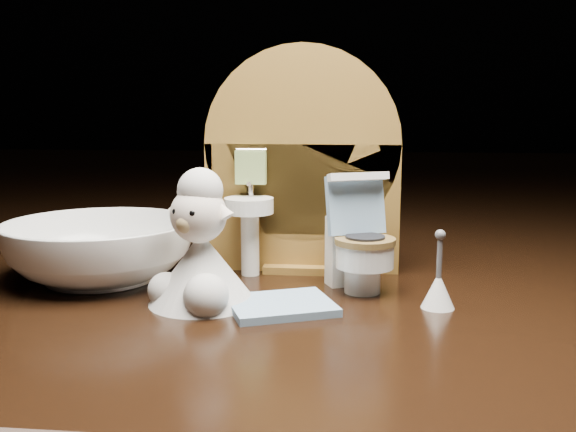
# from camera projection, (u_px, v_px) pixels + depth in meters

# --- Properties ---
(backdrop_panel) EXTENTS (0.13, 0.05, 0.15)m
(backdrop_panel) POSITION_uv_depth(u_px,v_px,m) (301.00, 174.00, 0.43)
(backdrop_panel) COLOR brown
(backdrop_panel) RESTS_ON ground
(toy_toilet) EXTENTS (0.04, 0.05, 0.07)m
(toy_toilet) POSITION_uv_depth(u_px,v_px,m) (358.00, 247.00, 0.39)
(toy_toilet) COLOR white
(toy_toilet) RESTS_ON ground
(bath_mat) EXTENTS (0.07, 0.06, 0.00)m
(bath_mat) POSITION_uv_depth(u_px,v_px,m) (281.00, 305.00, 0.35)
(bath_mat) COLOR #7EA1BE
(bath_mat) RESTS_ON ground
(toilet_brush) EXTENTS (0.02, 0.02, 0.04)m
(toilet_brush) POSITION_uv_depth(u_px,v_px,m) (438.00, 288.00, 0.35)
(toilet_brush) COLOR white
(toilet_brush) RESTS_ON ground
(plush_lamb) EXTENTS (0.06, 0.06, 0.08)m
(plush_lamb) POSITION_uv_depth(u_px,v_px,m) (200.00, 257.00, 0.36)
(plush_lamb) COLOR silver
(plush_lamb) RESTS_ON ground
(ceramic_bowl) EXTENTS (0.15, 0.15, 0.04)m
(ceramic_bowl) POSITION_uv_depth(u_px,v_px,m) (100.00, 251.00, 0.41)
(ceramic_bowl) COLOR white
(ceramic_bowl) RESTS_ON ground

